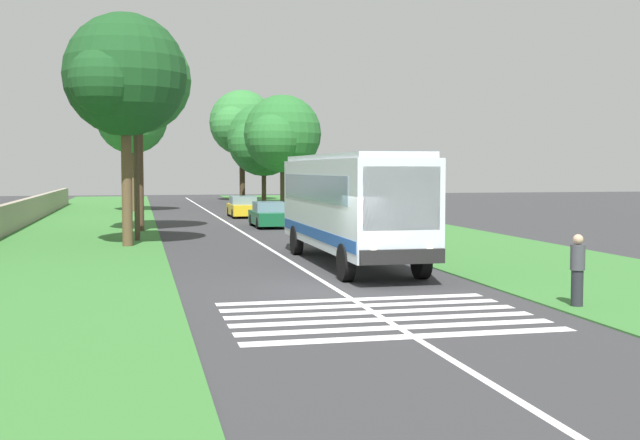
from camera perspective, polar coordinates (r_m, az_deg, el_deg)
The scene contains 17 objects.
ground at distance 21.88m, azimuth 1.02°, elevation -4.89°, with size 160.00×160.00×0.00m, color #333335.
grass_verge_left at distance 36.28m, azimuth -17.53°, elevation -1.61°, with size 120.00×8.00×0.04m, color #387533.
grass_verge_right at distance 38.54m, azimuth 7.56°, elevation -1.17°, with size 120.00×8.00×0.04m, color #387533.
centre_line at distance 36.52m, azimuth -4.60°, elevation -1.45°, with size 110.00×0.16×0.01m, color silver.
coach_bus at distance 27.11m, azimuth 2.12°, elevation 1.32°, with size 11.16×2.62×3.73m.
zebra_crossing at distance 17.91m, azimuth 4.23°, elevation -6.80°, with size 4.95×6.80×0.01m.
trailing_car_0 at distance 44.63m, azimuth -3.65°, elevation 0.34°, with size 4.30×1.78×1.43m.
trailing_car_1 at distance 54.00m, azimuth -5.51°, elevation 0.91°, with size 4.30×1.78×1.43m.
roadside_tree_left_0 at distance 62.24m, azimuth -13.32°, elevation 6.88°, with size 6.30×5.25×9.59m.
roadside_tree_left_1 at distance 42.55m, azimuth -13.10°, elevation 9.46°, with size 6.64×5.50×10.46m.
roadside_tree_left_2 at distance 34.54m, azimuth -13.84°, elevation 9.74°, with size 5.94×5.05×9.60m.
roadside_tree_right_0 at distance 65.04m, azimuth -2.86°, elevation 5.99°, with size 7.68×6.27×9.17m.
roadside_tree_right_1 at distance 74.87m, azimuth -4.18°, elevation 5.57°, with size 8.38×6.78×9.29m.
roadside_tree_right_2 at distance 81.72m, azimuth -5.70°, elevation 6.79°, with size 7.65×6.57×11.15m.
utility_pole at distance 36.76m, azimuth -12.95°, elevation 5.02°, with size 0.24×1.40×7.99m.
roadside_wall at distance 41.58m, azimuth -21.66°, elevation -0.01°, with size 70.00×0.40×1.46m, color #9E937F.
pedestrian at distance 19.69m, azimuth 17.85°, elevation -3.36°, with size 0.34×0.34×1.69m.
Camera 1 is at (-21.01, 5.16, 3.26)m, focal length 44.97 mm.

